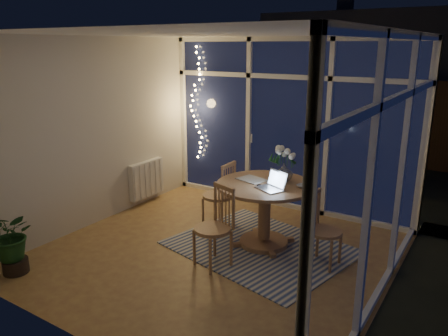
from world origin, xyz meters
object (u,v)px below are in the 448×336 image
at_px(chair_left, 218,194).
at_px(laptop, 270,180).
at_px(potted_plant, 12,242).
at_px(dining_table, 264,215).
at_px(chair_front, 212,227).
at_px(flower_vase, 284,173).
at_px(chair_right, 325,230).

distance_m(chair_left, laptop, 1.13).
relative_size(laptop, potted_plant, 0.42).
xyz_separation_m(dining_table, chair_left, (-0.82, 0.17, 0.07)).
bearing_deg(chair_front, flower_vase, 86.67).
relative_size(dining_table, flower_vase, 5.78).
xyz_separation_m(dining_table, potted_plant, (-2.03, -2.14, -0.03)).
xyz_separation_m(dining_table, chair_front, (-0.25, -0.80, 0.07)).
bearing_deg(laptop, chair_right, 30.86).
bearing_deg(chair_front, chair_right, 50.67).
relative_size(dining_table, chair_right, 1.36).
height_order(chair_left, chair_front, chair_left).
xyz_separation_m(chair_front, flower_vase, (0.39, 1.02, 0.45)).
distance_m(dining_table, laptop, 0.58).
bearing_deg(chair_right, chair_left, 83.27).
bearing_deg(potted_plant, laptop, 42.08).
height_order(dining_table, chair_right, chair_right).
xyz_separation_m(dining_table, chair_right, (0.83, -0.10, 0.03)).
xyz_separation_m(flower_vase, potted_plant, (-2.17, -2.36, -0.55)).
bearing_deg(dining_table, laptop, -49.67).
bearing_deg(chair_front, potted_plant, -125.40).
bearing_deg(chair_right, chair_front, 125.73).
xyz_separation_m(chair_right, potted_plant, (-2.86, -2.04, -0.07)).
relative_size(flower_vase, potted_plant, 0.28).
bearing_deg(flower_vase, chair_right, -24.87).
bearing_deg(flower_vase, laptop, -89.28).
distance_m(dining_table, chair_front, 0.84).
relative_size(chair_front, laptop, 3.02).
relative_size(dining_table, chair_front, 1.26).
bearing_deg(chair_right, flower_vase, 67.83).
relative_size(chair_right, flower_vase, 4.25).
relative_size(chair_left, potted_plant, 1.27).
bearing_deg(chair_left, laptop, 68.76).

